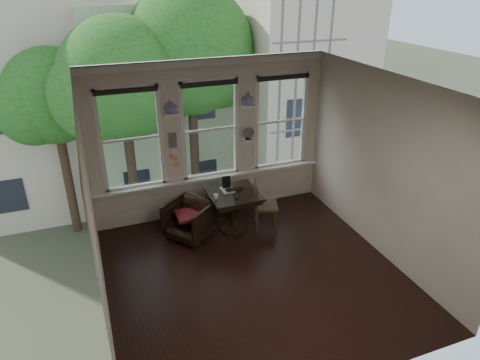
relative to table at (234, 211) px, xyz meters
name	(u,v)px	position (x,y,z in m)	size (l,w,h in m)	color
ground	(254,274)	(-0.16, -1.40, -0.38)	(4.50, 4.50, 0.00)	black
ceiling	(257,87)	(-0.16, -1.40, 2.62)	(4.50, 4.50, 0.00)	silver
wall_back	(210,139)	(-0.16, 0.85, 1.12)	(4.50, 4.50, 0.00)	silver
wall_front	(342,286)	(-0.16, -3.65, 1.12)	(4.50, 4.50, 0.00)	silver
wall_left	(93,218)	(-2.41, -1.40, 1.12)	(4.50, 4.50, 0.00)	silver
wall_right	(384,168)	(2.09, -1.40, 1.12)	(4.50, 4.50, 0.00)	silver
window_left	(131,139)	(-1.61, 0.85, 1.32)	(1.10, 0.12, 1.90)	white
window_center	(210,129)	(-0.16, 0.85, 1.32)	(1.10, 0.12, 1.90)	white
window_right	(280,121)	(1.29, 0.85, 1.32)	(1.10, 0.12, 1.90)	white
shelf_left	(171,114)	(-0.89, 0.75, 1.73)	(0.26, 0.16, 0.03)	white
shelf_right	(248,106)	(0.56, 0.75, 1.73)	(0.26, 0.16, 0.03)	white
intercom	(173,140)	(-0.89, 0.78, 1.23)	(0.14, 0.06, 0.28)	#59544F
sticky_notes	(174,158)	(-0.89, 0.79, 0.88)	(0.16, 0.01, 0.24)	pink
desk_fan	(248,135)	(0.56, 0.73, 1.16)	(0.20, 0.20, 0.24)	#59544F
vase_left	(170,106)	(-0.89, 0.75, 1.86)	(0.24, 0.24, 0.25)	silver
vase_right	(248,99)	(0.56, 0.75, 1.86)	(0.24, 0.24, 0.25)	silver
table	(234,211)	(0.00, 0.00, 0.00)	(0.90, 0.90, 0.75)	black
armchair_left	(189,220)	(-0.84, 0.02, -0.03)	(0.74, 0.76, 0.69)	black
cushion_red	(189,215)	(-0.84, 0.02, 0.08)	(0.45, 0.45, 0.06)	maroon
side_chair_right	(266,205)	(0.58, -0.15, 0.09)	(0.42, 0.42, 0.92)	#483219
laptop	(235,191)	(0.05, 0.04, 0.39)	(0.32, 0.21, 0.03)	black
mug	(216,197)	(-0.37, -0.11, 0.42)	(0.10, 0.10, 0.09)	white
drinking_glass	(237,197)	(-0.04, -0.26, 0.42)	(0.12, 0.12, 0.10)	white
tablet	(226,182)	(-0.05, 0.25, 0.48)	(0.16, 0.02, 0.22)	black
papers	(228,190)	(-0.06, 0.14, 0.38)	(0.22, 0.30, 0.00)	silver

